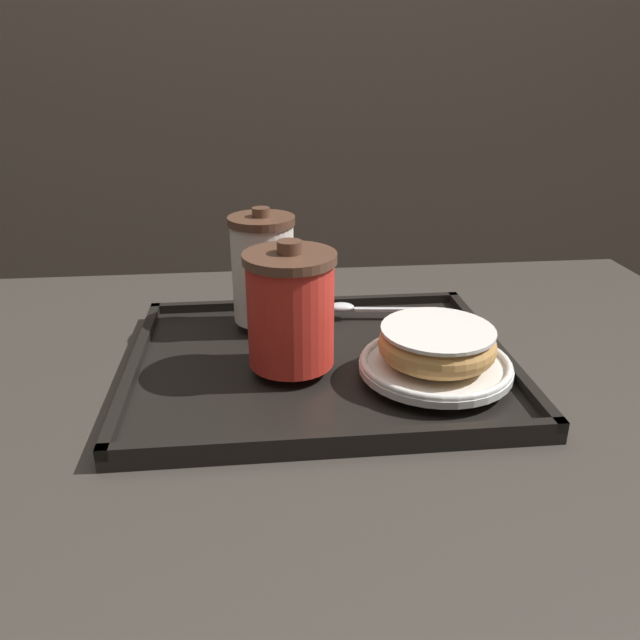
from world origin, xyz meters
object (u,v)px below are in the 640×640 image
at_px(coffee_cup_front, 291,308).
at_px(coffee_cup_rear, 263,268).
at_px(spoon, 358,308).
at_px(donut_chocolate_glazed, 437,343).

xyz_separation_m(coffee_cup_front, coffee_cup_rear, (-0.03, 0.13, 0.00)).
bearing_deg(spoon, coffee_cup_front, 61.75).
relative_size(coffee_cup_rear, donut_chocolate_glazed, 1.15).
bearing_deg(coffee_cup_rear, spoon, 5.99).
relative_size(donut_chocolate_glazed, spoon, 0.85).
relative_size(coffee_cup_front, coffee_cup_rear, 0.96).
relative_size(coffee_cup_rear, spoon, 0.98).
height_order(coffee_cup_front, donut_chocolate_glazed, coffee_cup_front).
xyz_separation_m(coffee_cup_front, spoon, (0.10, 0.14, -0.06)).
bearing_deg(donut_chocolate_glazed, coffee_cup_front, 166.82).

